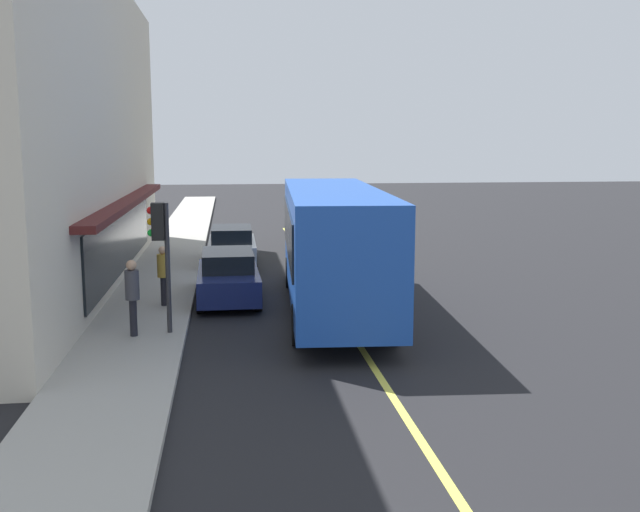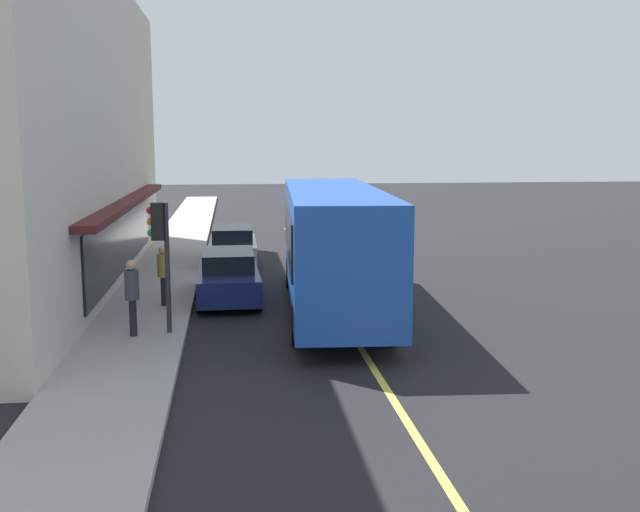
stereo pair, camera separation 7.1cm
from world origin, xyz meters
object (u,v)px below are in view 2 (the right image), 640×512
car_navy (228,277)px  pedestrian_waiting (163,270)px  pedestrian_by_curb (132,290)px  car_yellow (346,235)px  bus (333,242)px  traffic_light (160,237)px  car_white (233,246)px

car_navy → pedestrian_waiting: bearing=120.3°
car_navy → pedestrian_waiting: (-1.07, 1.83, 0.44)m
car_navy → pedestrian_waiting: pedestrian_waiting is taller
pedestrian_by_curb → car_yellow: bearing=-28.1°
bus → pedestrian_by_curb: size_ratio=6.04×
car_navy → car_yellow: same height
pedestrian_by_curb → traffic_light: bearing=-70.2°
bus → car_white: (8.16, 2.82, -1.24)m
car_yellow → car_white: bearing=120.7°
car_navy → pedestrian_waiting: size_ratio=2.52×
pedestrian_waiting → bus: bearing=-97.2°
traffic_light → car_navy: (4.13, -1.60, -1.79)m
bus → traffic_light: bearing=118.2°
traffic_light → car_white: size_ratio=0.74×
traffic_light → pedestrian_by_curb: 1.44m
traffic_light → pedestrian_waiting: bearing=4.3°
car_yellow → pedestrian_waiting: 12.55m
bus → pedestrian_waiting: bearing=82.8°
pedestrian_by_curb → car_navy: bearing=-27.5°
bus → car_navy: (1.67, 2.98, -1.24)m
bus → pedestrian_waiting: 4.91m
bus → car_navy: size_ratio=2.60×
traffic_light → pedestrian_waiting: 3.35m
traffic_light → pedestrian_by_curb: bearing=109.8°
car_yellow → car_white: 5.72m
traffic_light → car_white: 10.90m
car_navy → pedestrian_waiting: 2.16m
bus → car_yellow: 11.34m
bus → car_yellow: size_ratio=2.57×
car_yellow → car_white: size_ratio=1.02×
car_navy → car_yellow: size_ratio=0.99×
car_navy → car_white: (6.48, -0.15, 0.00)m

